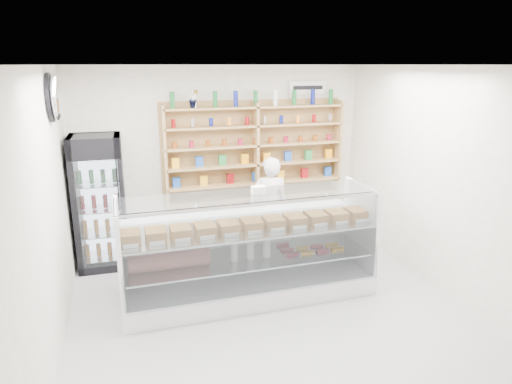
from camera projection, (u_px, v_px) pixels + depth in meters
name	position (u px, v px, depth m)	size (l,w,h in m)	color
room	(276.00, 202.00, 4.83)	(5.00, 5.00, 5.00)	#9E9EA2
display_counter	(249.00, 269.00, 5.64)	(3.07, 0.92, 1.34)	white
shop_worker	(270.00, 207.00, 6.81)	(0.55, 0.36, 1.51)	silver
drinks_cooler	(100.00, 202.00, 6.37)	(0.70, 0.68, 1.89)	black
wall_shelving	(256.00, 145.00, 7.07)	(2.84, 0.28, 1.33)	tan
potted_plant	(194.00, 99.00, 6.60)	(0.15, 0.12, 0.26)	#1E6626
security_mirror	(55.00, 98.00, 5.03)	(0.15, 0.50, 0.50)	silver
wall_sign	(308.00, 88.00, 7.21)	(0.62, 0.03, 0.20)	white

